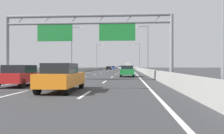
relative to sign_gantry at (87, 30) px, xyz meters
name	(u,v)px	position (x,y,z in m)	size (l,w,h in m)	color
ground_plane	(120,69)	(0.03, 77.21, -4.81)	(260.00, 260.00, 0.00)	#38383A
lane_dash_left_1	(15,94)	(-1.77, -10.29, -4.80)	(0.16, 3.00, 0.01)	white
lane_dash_left_2	(65,82)	(-1.77, -1.29, -4.80)	(0.16, 3.00, 0.01)	white
lane_dash_left_3	(84,77)	(-1.77, 7.71, -4.80)	(0.16, 3.00, 0.01)	white
lane_dash_left_4	(95,74)	(-1.77, 16.71, -4.80)	(0.16, 3.00, 0.01)	white
lane_dash_left_5	(101,73)	(-1.77, 25.71, -4.80)	(0.16, 3.00, 0.01)	white
lane_dash_left_6	(106,72)	(-1.77, 34.71, -4.80)	(0.16, 3.00, 0.01)	white
lane_dash_left_7	(109,71)	(-1.77, 43.71, -4.80)	(0.16, 3.00, 0.01)	white
lane_dash_left_8	(111,70)	(-1.77, 52.71, -4.80)	(0.16, 3.00, 0.01)	white
lane_dash_left_9	(113,70)	(-1.77, 61.71, -4.80)	(0.16, 3.00, 0.01)	white
lane_dash_left_10	(115,70)	(-1.77, 70.71, -4.80)	(0.16, 3.00, 0.01)	white
lane_dash_left_11	(116,69)	(-1.77, 79.71, -4.80)	(0.16, 3.00, 0.01)	white
lane_dash_left_12	(117,69)	(-1.77, 88.71, -4.80)	(0.16, 3.00, 0.01)	white
lane_dash_left_13	(118,69)	(-1.77, 97.71, -4.80)	(0.16, 3.00, 0.01)	white
lane_dash_left_14	(119,69)	(-1.77, 106.71, -4.80)	(0.16, 3.00, 0.01)	white
lane_dash_left_15	(119,68)	(-1.77, 115.71, -4.80)	(0.16, 3.00, 0.01)	white
lane_dash_left_16	(120,68)	(-1.77, 124.71, -4.80)	(0.16, 3.00, 0.01)	white
lane_dash_left_17	(120,68)	(-1.77, 133.71, -4.80)	(0.16, 3.00, 0.01)	white
lane_dash_right_1	(85,94)	(1.83, -10.29, -4.80)	(0.16, 3.00, 0.01)	white
lane_dash_right_2	(105,82)	(1.83, -1.29, -4.80)	(0.16, 3.00, 0.01)	white
lane_dash_right_3	(112,77)	(1.83, 7.71, -4.80)	(0.16, 3.00, 0.01)	white
lane_dash_right_4	(116,74)	(1.83, 16.71, -4.80)	(0.16, 3.00, 0.01)	white
lane_dash_right_5	(118,73)	(1.83, 25.71, -4.80)	(0.16, 3.00, 0.01)	white
lane_dash_right_6	(120,72)	(1.83, 34.71, -4.80)	(0.16, 3.00, 0.01)	white
lane_dash_right_7	(121,71)	(1.83, 43.71, -4.80)	(0.16, 3.00, 0.01)	white
lane_dash_right_8	(122,70)	(1.83, 52.71, -4.80)	(0.16, 3.00, 0.01)	white
lane_dash_right_9	(123,70)	(1.83, 61.71, -4.80)	(0.16, 3.00, 0.01)	white
lane_dash_right_10	(123,70)	(1.83, 70.71, -4.80)	(0.16, 3.00, 0.01)	white
lane_dash_right_11	(124,69)	(1.83, 79.71, -4.80)	(0.16, 3.00, 0.01)	white
lane_dash_right_12	(124,69)	(1.83, 88.71, -4.80)	(0.16, 3.00, 0.01)	white
lane_dash_right_13	(125,69)	(1.83, 97.71, -4.80)	(0.16, 3.00, 0.01)	white
lane_dash_right_14	(125,69)	(1.83, 106.71, -4.80)	(0.16, 3.00, 0.01)	white
lane_dash_right_15	(125,68)	(1.83, 115.71, -4.80)	(0.16, 3.00, 0.01)	white
lane_dash_right_16	(125,68)	(1.83, 124.71, -4.80)	(0.16, 3.00, 0.01)	white
lane_dash_right_17	(126,68)	(1.83, 133.71, -4.80)	(0.16, 3.00, 0.01)	white
edge_line_left	(105,70)	(-5.22, 65.21, -4.80)	(0.16, 176.00, 0.01)	white
edge_line_right	(132,70)	(5.28, 65.21, -4.80)	(0.16, 176.00, 0.01)	white
barrier_left	(106,68)	(-6.87, 87.21, -4.33)	(0.45, 220.00, 0.95)	#9E9E99
barrier_right	(135,68)	(6.93, 87.21, -4.33)	(0.45, 220.00, 0.95)	#9E9E99
sign_gantry	(87,30)	(0.00, 0.00, 0.00)	(16.12, 0.36, 6.36)	gray
streetlamp_left_mid	(73,47)	(-7.43, 24.30, 0.59)	(2.58, 0.28, 9.50)	slate
streetlamp_right_mid	(147,46)	(7.50, 24.30, 0.59)	(2.58, 0.28, 9.50)	slate
streetlamp_left_far	(97,55)	(-7.43, 60.65, 0.59)	(2.58, 0.28, 9.50)	slate
streetlamp_right_far	(139,55)	(7.50, 60.65, 0.59)	(2.58, 0.28, 9.50)	slate
white_car	(121,67)	(0.02, 87.24, -4.04)	(1.89, 4.14, 1.50)	silver
red_car	(21,75)	(-3.56, -5.90, -4.05)	(1.89, 4.43, 1.48)	red
black_car	(109,68)	(-3.62, 64.60, -4.10)	(1.87, 4.27, 1.36)	black
green_car	(127,71)	(3.77, 8.68, -4.05)	(1.79, 4.35, 1.49)	#1E7A38
orange_car	(62,77)	(0.27, -9.00, -4.02)	(1.71, 4.39, 1.56)	orange
blue_car	(113,67)	(-3.68, 90.22, -4.05)	(1.85, 4.57, 1.47)	#2347AD
silver_car	(128,67)	(3.60, 94.27, -4.04)	(1.83, 4.35, 1.46)	#A8ADB2
box_truck	(128,66)	(3.51, 81.90, -3.13)	(2.34, 7.53, 3.03)	silver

